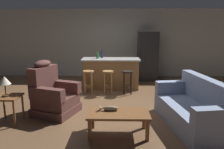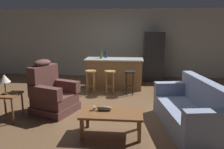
{
  "view_description": "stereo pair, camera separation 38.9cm",
  "coord_description": "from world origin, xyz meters",
  "px_view_note": "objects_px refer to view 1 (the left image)",
  "views": [
    {
      "loc": [
        0.17,
        -5.43,
        1.9
      ],
      "look_at": [
        0.06,
        -0.1,
        0.75
      ],
      "focal_mm": 35.0,
      "sensor_mm": 36.0,
      "label": 1
    },
    {
      "loc": [
        0.56,
        -5.41,
        1.9
      ],
      "look_at": [
        0.06,
        -0.1,
        0.75
      ],
      "focal_mm": 35.0,
      "sensor_mm": 36.0,
      "label": 2
    }
  ],
  "objects_px": {
    "bar_stool_left": "(88,78)",
    "bar_stool_right": "(128,78)",
    "recliner_near_lamp": "(53,95)",
    "kitchen_island": "(111,73)",
    "end_table": "(8,101)",
    "table_lamp": "(4,81)",
    "refrigerator": "(148,56)",
    "bar_stool_middle": "(108,78)",
    "coffee_table": "(118,115)",
    "bottle_tall_green": "(97,55)",
    "bottle_short_amber": "(102,54)",
    "couch": "(194,109)",
    "fish_figurine": "(109,108)"
  },
  "relations": [
    {
      "from": "bar_stool_left",
      "to": "bar_stool_right",
      "type": "xyz_separation_m",
      "value": [
        1.14,
        0.0,
        0.0
      ]
    },
    {
      "from": "recliner_near_lamp",
      "to": "kitchen_island",
      "type": "bearing_deg",
      "value": 79.73
    },
    {
      "from": "bar_stool_left",
      "to": "end_table",
      "type": "bearing_deg",
      "value": -123.93
    },
    {
      "from": "table_lamp",
      "to": "kitchen_island",
      "type": "xyz_separation_m",
      "value": [
        2.02,
        2.67,
        -0.39
      ]
    },
    {
      "from": "kitchen_island",
      "to": "refrigerator",
      "type": "xyz_separation_m",
      "value": [
        1.32,
        1.2,
        0.4
      ]
    },
    {
      "from": "bar_stool_middle",
      "to": "coffee_table",
      "type": "bearing_deg",
      "value": -83.5
    },
    {
      "from": "kitchen_island",
      "to": "bottle_tall_green",
      "type": "xyz_separation_m",
      "value": [
        -0.42,
        -0.02,
        0.57
      ]
    },
    {
      "from": "recliner_near_lamp",
      "to": "bar_stool_left",
      "type": "xyz_separation_m",
      "value": [
        0.61,
        1.51,
        0.05
      ]
    },
    {
      "from": "recliner_near_lamp",
      "to": "bottle_short_amber",
      "type": "relative_size",
      "value": 4.22
    },
    {
      "from": "coffee_table",
      "to": "end_table",
      "type": "height_order",
      "value": "end_table"
    },
    {
      "from": "kitchen_island",
      "to": "end_table",
      "type": "bearing_deg",
      "value": -127.01
    },
    {
      "from": "couch",
      "to": "end_table",
      "type": "distance_m",
      "value": 3.7
    },
    {
      "from": "bottle_short_amber",
      "to": "couch",
      "type": "bearing_deg",
      "value": -55.85
    },
    {
      "from": "coffee_table",
      "to": "end_table",
      "type": "xyz_separation_m",
      "value": [
        -2.22,
        0.46,
        0.1
      ]
    },
    {
      "from": "coffee_table",
      "to": "bar_stool_middle",
      "type": "xyz_separation_m",
      "value": [
        -0.28,
        2.49,
        0.11
      ]
    },
    {
      "from": "end_table",
      "to": "bottle_tall_green",
      "type": "height_order",
      "value": "bottle_tall_green"
    },
    {
      "from": "bar_stool_middle",
      "to": "recliner_near_lamp",
      "type": "bearing_deg",
      "value": -128.0
    },
    {
      "from": "refrigerator",
      "to": "bottle_short_amber",
      "type": "height_order",
      "value": "refrigerator"
    },
    {
      "from": "refrigerator",
      "to": "bar_stool_middle",
      "type": "bearing_deg",
      "value": -127.16
    },
    {
      "from": "couch",
      "to": "bar_stool_middle",
      "type": "xyz_separation_m",
      "value": [
        -1.76,
        2.12,
        0.13
      ]
    },
    {
      "from": "bar_stool_middle",
      "to": "bottle_short_amber",
      "type": "bearing_deg",
      "value": 105.27
    },
    {
      "from": "refrigerator",
      "to": "bar_stool_right",
      "type": "bearing_deg",
      "value": -114.1
    },
    {
      "from": "end_table",
      "to": "bar_stool_right",
      "type": "bearing_deg",
      "value": 39.03
    },
    {
      "from": "bar_stool_left",
      "to": "bottle_short_amber",
      "type": "height_order",
      "value": "bottle_short_amber"
    },
    {
      "from": "couch",
      "to": "refrigerator",
      "type": "xyz_separation_m",
      "value": [
        -0.37,
        3.95,
        0.54
      ]
    },
    {
      "from": "table_lamp",
      "to": "bar_stool_middle",
      "type": "distance_m",
      "value": 2.85
    },
    {
      "from": "fish_figurine",
      "to": "couch",
      "type": "relative_size",
      "value": 0.17
    },
    {
      "from": "recliner_near_lamp",
      "to": "refrigerator",
      "type": "relative_size",
      "value": 0.68
    },
    {
      "from": "refrigerator",
      "to": "bottle_tall_green",
      "type": "distance_m",
      "value": 2.13
    },
    {
      "from": "couch",
      "to": "table_lamp",
      "type": "xyz_separation_m",
      "value": [
        -3.71,
        0.07,
        0.53
      ]
    },
    {
      "from": "table_lamp",
      "to": "bar_stool_right",
      "type": "xyz_separation_m",
      "value": [
        2.52,
        2.04,
        -0.4
      ]
    },
    {
      "from": "bar_stool_left",
      "to": "refrigerator",
      "type": "height_order",
      "value": "refrigerator"
    },
    {
      "from": "fish_figurine",
      "to": "bar_stool_left",
      "type": "xyz_separation_m",
      "value": [
        -0.68,
        2.42,
        0.01
      ]
    },
    {
      "from": "recliner_near_lamp",
      "to": "bar_stool_left",
      "type": "height_order",
      "value": "recliner_near_lamp"
    },
    {
      "from": "recliner_near_lamp",
      "to": "kitchen_island",
      "type": "relative_size",
      "value": 0.67
    },
    {
      "from": "end_table",
      "to": "bar_stool_middle",
      "type": "bearing_deg",
      "value": 46.37
    },
    {
      "from": "recliner_near_lamp",
      "to": "refrigerator",
      "type": "bearing_deg",
      "value": 72.49
    },
    {
      "from": "recliner_near_lamp",
      "to": "bottle_tall_green",
      "type": "distance_m",
      "value": 2.36
    },
    {
      "from": "coffee_table",
      "to": "recliner_near_lamp",
      "type": "height_order",
      "value": "recliner_near_lamp"
    },
    {
      "from": "table_lamp",
      "to": "bottle_tall_green",
      "type": "xyz_separation_m",
      "value": [
        1.6,
        2.66,
        0.18
      ]
    },
    {
      "from": "end_table",
      "to": "bar_stool_left",
      "type": "relative_size",
      "value": 0.82
    },
    {
      "from": "coffee_table",
      "to": "bar_stool_right",
      "type": "distance_m",
      "value": 2.51
    },
    {
      "from": "bar_stool_left",
      "to": "bottle_tall_green",
      "type": "height_order",
      "value": "bottle_tall_green"
    },
    {
      "from": "bottle_short_amber",
      "to": "table_lamp",
      "type": "bearing_deg",
      "value": -121.32
    },
    {
      "from": "kitchen_island",
      "to": "bar_stool_middle",
      "type": "xyz_separation_m",
      "value": [
        -0.07,
        -0.63,
        -0.01
      ]
    },
    {
      "from": "bar_stool_right",
      "to": "bottle_short_amber",
      "type": "relative_size",
      "value": 2.39
    },
    {
      "from": "bottle_short_amber",
      "to": "end_table",
      "type": "bearing_deg",
      "value": -121.19
    },
    {
      "from": "recliner_near_lamp",
      "to": "table_lamp",
      "type": "bearing_deg",
      "value": -125.3
    },
    {
      "from": "recliner_near_lamp",
      "to": "end_table",
      "type": "distance_m",
      "value": 0.91
    },
    {
      "from": "fish_figurine",
      "to": "kitchen_island",
      "type": "relative_size",
      "value": 0.19
    }
  ]
}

